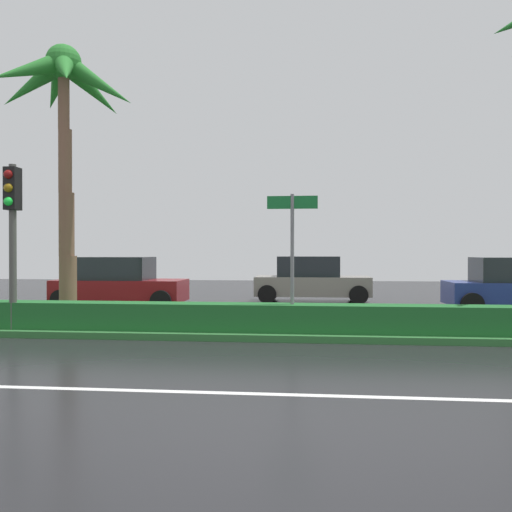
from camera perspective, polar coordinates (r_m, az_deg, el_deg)
ground_plane at (r=14.17m, az=5.12°, el=-7.43°), size 90.00×42.00×0.10m
near_lane_divider_stripe at (r=7.29m, az=4.29°, el=-14.58°), size 81.00×0.14×0.01m
median_strip at (r=13.16m, az=5.05°, el=-7.49°), size 85.50×4.00×0.15m
median_hedge at (r=11.73m, az=4.95°, el=-6.62°), size 76.50×0.70×0.60m
palm_tree_mid_left at (r=15.25m, az=-19.90°, el=15.35°), size 3.82×3.66×7.10m
traffic_signal_median_left at (r=13.20m, az=-24.61°, el=3.95°), size 0.28×0.43×3.71m
street_name_sign at (r=11.62m, az=3.90°, el=1.36°), size 1.10×0.08×3.00m
car_in_traffic_leading at (r=18.49m, az=-14.41°, el=-2.87°), size 4.30×2.02×1.72m
car_in_traffic_second at (r=20.34m, az=5.92°, el=-2.56°), size 4.30×2.02×1.72m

